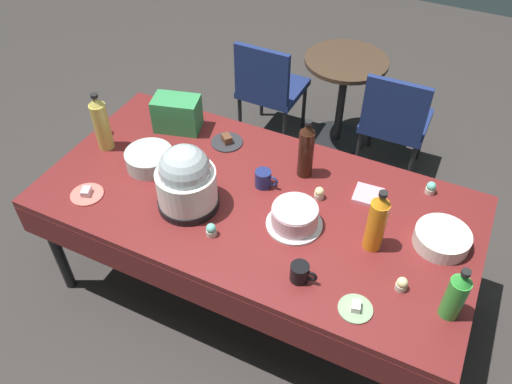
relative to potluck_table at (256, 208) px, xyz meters
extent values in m
plane|color=#383330|center=(0.00, 0.00, -0.69)|extent=(9.00, 9.00, 0.00)
cube|color=maroon|center=(0.00, 0.00, 0.04)|extent=(2.20, 1.10, 0.04)
cylinder|color=black|center=(-1.02, -0.47, -0.33)|extent=(0.06, 0.06, 0.71)
cylinder|color=black|center=(-1.02, 0.47, -0.33)|extent=(0.06, 0.06, 0.71)
cylinder|color=black|center=(1.02, 0.47, -0.33)|extent=(0.06, 0.06, 0.71)
cube|color=maroon|center=(0.00, -0.55, -0.07)|extent=(2.20, 0.01, 0.18)
cube|color=maroon|center=(0.00, 0.55, -0.07)|extent=(2.20, 0.01, 0.18)
cylinder|color=silver|center=(0.24, -0.08, 0.07)|extent=(0.27, 0.27, 0.01)
cylinder|color=beige|center=(0.24, -0.08, 0.12)|extent=(0.22, 0.22, 0.10)
cylinder|color=silver|center=(0.24, -0.08, 0.17)|extent=(0.22, 0.22, 0.01)
cylinder|color=black|center=(-0.28, -0.18, 0.08)|extent=(0.30, 0.30, 0.04)
cylinder|color=white|center=(-0.28, -0.18, 0.19)|extent=(0.29, 0.29, 0.17)
sphere|color=#B2BCC1|center=(-0.28, -0.18, 0.29)|extent=(0.25, 0.25, 0.25)
cylinder|color=#B2C6BC|center=(-0.63, -0.02, 0.11)|extent=(0.26, 0.26, 0.09)
cylinder|color=silver|center=(0.90, 0.11, 0.10)|extent=(0.25, 0.25, 0.08)
cylinder|color=#2D2D33|center=(-0.35, 0.34, 0.07)|extent=(0.18, 0.18, 0.01)
cube|color=brown|center=(-0.35, 0.34, 0.09)|extent=(0.08, 0.07, 0.04)
cylinder|color=#8CA87F|center=(0.65, -0.40, 0.07)|extent=(0.15, 0.15, 0.01)
cube|color=white|center=(0.65, -0.40, 0.09)|extent=(0.05, 0.06, 0.03)
cylinder|color=#E07266|center=(-0.79, -0.35, 0.07)|extent=(0.17, 0.17, 0.01)
cube|color=beige|center=(-0.79, -0.35, 0.09)|extent=(0.06, 0.07, 0.03)
cylinder|color=beige|center=(0.80, -0.22, 0.08)|extent=(0.05, 0.05, 0.03)
sphere|color=beige|center=(0.80, -0.22, 0.11)|extent=(0.05, 0.05, 0.05)
cylinder|color=beige|center=(0.78, 0.43, 0.08)|extent=(0.05, 0.05, 0.03)
sphere|color=#6BC6B2|center=(0.78, 0.43, 0.11)|extent=(0.05, 0.05, 0.05)
cylinder|color=beige|center=(-1.01, 0.11, 0.08)|extent=(0.05, 0.05, 0.03)
sphere|color=pink|center=(-1.01, 0.11, 0.11)|extent=(0.05, 0.05, 0.05)
cylinder|color=beige|center=(0.28, 0.15, 0.08)|extent=(0.05, 0.05, 0.03)
sphere|color=beige|center=(0.28, 0.15, 0.11)|extent=(0.05, 0.05, 0.05)
cylinder|color=beige|center=(-0.09, -0.30, 0.08)|extent=(0.05, 0.05, 0.03)
sphere|color=#6BC6B2|center=(-0.09, -0.30, 0.11)|extent=(0.05, 0.05, 0.05)
cylinder|color=green|center=(1.00, -0.25, 0.17)|extent=(0.08, 0.08, 0.21)
cone|color=green|center=(1.00, -0.25, 0.30)|extent=(0.08, 0.08, 0.05)
cylinder|color=black|center=(1.00, -0.25, 0.33)|extent=(0.04, 0.04, 0.02)
cylinder|color=#33190F|center=(0.15, 0.29, 0.20)|extent=(0.08, 0.08, 0.27)
cone|color=#33190F|center=(0.15, 0.29, 0.36)|extent=(0.07, 0.07, 0.05)
cylinder|color=black|center=(0.15, 0.29, 0.39)|extent=(0.04, 0.04, 0.02)
cylinder|color=orange|center=(0.61, -0.04, 0.20)|extent=(0.09, 0.09, 0.27)
cone|color=orange|center=(0.61, -0.04, 0.36)|extent=(0.08, 0.08, 0.05)
cylinder|color=black|center=(0.61, -0.04, 0.39)|extent=(0.04, 0.04, 0.02)
cylinder|color=gold|center=(-0.94, 0.01, 0.20)|extent=(0.09, 0.09, 0.28)
cone|color=gold|center=(-0.94, 0.01, 0.37)|extent=(0.08, 0.08, 0.05)
cylinder|color=black|center=(-0.94, 0.01, 0.40)|extent=(0.04, 0.04, 0.02)
cylinder|color=navy|center=(-0.01, 0.11, 0.11)|extent=(0.08, 0.08, 0.09)
torus|color=navy|center=(0.04, 0.11, 0.11)|extent=(0.06, 0.01, 0.06)
cylinder|color=black|center=(0.38, -0.36, 0.11)|extent=(0.08, 0.08, 0.09)
torus|color=black|center=(0.44, -0.36, 0.11)|extent=(0.06, 0.01, 0.06)
cube|color=#338C4C|center=(-0.67, 0.34, 0.16)|extent=(0.29, 0.22, 0.20)
cube|color=pink|center=(0.50, 0.26, 0.07)|extent=(0.15, 0.15, 0.02)
cube|color=navy|center=(-0.55, 1.43, -0.26)|extent=(0.45, 0.45, 0.05)
cube|color=navy|center=(-0.55, 1.23, -0.04)|extent=(0.42, 0.05, 0.40)
cylinder|color=black|center=(-0.36, 1.62, -0.49)|extent=(0.03, 0.03, 0.40)
cylinder|color=black|center=(-0.74, 1.62, -0.49)|extent=(0.03, 0.03, 0.40)
cylinder|color=black|center=(-0.36, 1.24, -0.49)|extent=(0.03, 0.03, 0.40)
cylinder|color=black|center=(-0.74, 1.24, -0.49)|extent=(0.03, 0.03, 0.40)
cube|color=navy|center=(0.40, 1.43, -0.26)|extent=(0.45, 0.45, 0.05)
cube|color=navy|center=(0.40, 1.23, -0.04)|extent=(0.42, 0.05, 0.40)
cylinder|color=black|center=(0.59, 1.62, -0.49)|extent=(0.03, 0.03, 0.40)
cylinder|color=black|center=(0.21, 1.62, -0.49)|extent=(0.03, 0.03, 0.40)
cylinder|color=black|center=(0.59, 1.24, -0.49)|extent=(0.03, 0.03, 0.40)
cylinder|color=black|center=(0.21, 1.24, -0.49)|extent=(0.03, 0.03, 0.40)
cylinder|color=#473323|center=(-0.05, 1.58, 0.02)|extent=(0.60, 0.60, 0.03)
cylinder|color=black|center=(-0.05, 1.58, -0.33)|extent=(0.06, 0.06, 0.67)
cylinder|color=black|center=(-0.05, 1.58, -0.68)|extent=(0.44, 0.44, 0.02)
camera|label=1|loc=(0.81, -1.67, 1.90)|focal=36.35mm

